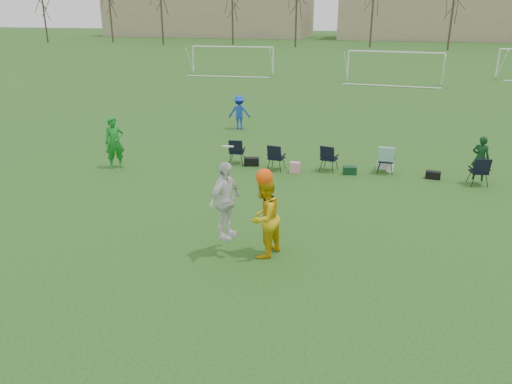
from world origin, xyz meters
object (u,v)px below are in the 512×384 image
(fielder_blue, at_px, (239,112))
(center_contest, at_px, (249,210))
(goal_left, at_px, (232,52))
(goal_mid, at_px, (395,58))
(fielder_green_near, at_px, (115,143))

(fielder_blue, relative_size, center_contest, 0.60)
(goal_left, bearing_deg, goal_mid, -13.13)
(fielder_green_near, relative_size, goal_mid, 0.26)
(center_contest, distance_m, goal_left, 35.02)
(fielder_blue, xyz_separation_m, center_contest, (4.14, -12.75, 0.34))
(center_contest, bearing_deg, goal_left, 108.41)
(fielder_green_near, xyz_separation_m, fielder_blue, (2.55, 7.30, -0.14))
(center_contest, relative_size, goal_left, 0.37)
(fielder_blue, distance_m, goal_left, 21.63)
(fielder_blue, height_order, goal_mid, goal_mid)
(fielder_green_near, height_order, goal_left, goal_left)
(center_contest, relative_size, goal_mid, 0.37)
(fielder_green_near, bearing_deg, goal_mid, 30.09)
(fielder_green_near, xyz_separation_m, goal_mid, (9.64, 25.77, 0.97))
(fielder_green_near, distance_m, fielder_blue, 7.74)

